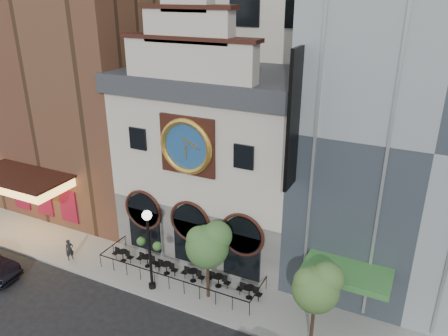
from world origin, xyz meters
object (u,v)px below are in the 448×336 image
at_px(bistro_0, 123,255).
at_px(pedestrian, 70,250).
at_px(tree_left, 208,243).
at_px(tree_right, 317,286).
at_px(bistro_5, 249,291).
at_px(lamppost, 149,242).
at_px(bistro_1, 147,260).
at_px(bistro_3, 193,275).
at_px(bistro_2, 166,268).
at_px(bistro_4, 218,280).

bearing_deg(bistro_0, pedestrian, -156.94).
xyz_separation_m(pedestrian, tree_left, (10.18, 0.75, 2.90)).
distance_m(tree_left, tree_right, 6.52).
xyz_separation_m(bistro_5, lamppost, (-5.69, -1.73, 2.81)).
bearing_deg(bistro_1, bistro_3, -0.61).
height_order(bistro_2, bistro_5, same).
relative_size(bistro_4, lamppost, 0.30).
distance_m(bistro_0, lamppost, 4.65).
relative_size(bistro_2, bistro_3, 1.00).
bearing_deg(bistro_2, tree_left, -12.22).
distance_m(pedestrian, tree_right, 16.87).
bearing_deg(bistro_4, bistro_1, -177.93).
relative_size(bistro_3, pedestrian, 1.06).
bearing_deg(tree_right, bistro_3, 168.50).
bearing_deg(pedestrian, lamppost, -60.52).
bearing_deg(bistro_2, bistro_1, 175.42).
bearing_deg(bistro_5, tree_right, -21.65).
distance_m(bistro_0, bistro_2, 3.40).
xyz_separation_m(bistro_0, tree_right, (13.34, -1.45, 3.00)).
distance_m(bistro_2, bistro_3, 1.90).
bearing_deg(pedestrian, bistro_4, -49.83).
relative_size(bistro_1, pedestrian, 1.06).
distance_m(bistro_4, tree_left, 3.36).
bearing_deg(pedestrian, bistro_1, -42.29).
xyz_separation_m(bistro_2, lamppost, (-0.02, -1.58, 2.81)).
distance_m(bistro_1, bistro_2, 1.57).
height_order(tree_left, tree_right, tree_left).
bearing_deg(tree_left, tree_right, -7.01).
height_order(bistro_2, tree_right, tree_right).
distance_m(bistro_1, pedestrian, 5.40).
xyz_separation_m(bistro_0, lamppost, (3.39, -1.49, 2.81)).
bearing_deg(bistro_1, pedestrian, -162.46).
xyz_separation_m(bistro_1, lamppost, (1.55, -1.71, 2.81)).
xyz_separation_m(bistro_3, tree_left, (1.57, -0.84, 3.18)).
bearing_deg(bistro_0, bistro_2, 1.57).
xyz_separation_m(bistro_0, pedestrian, (-3.31, -1.41, 0.28)).
bearing_deg(tree_left, bistro_4, 85.35).
bearing_deg(bistro_2, bistro_0, -178.43).
bearing_deg(tree_right, bistro_1, 171.73).
bearing_deg(bistro_4, bistro_3, -172.38).
height_order(bistro_1, bistro_5, same).
bearing_deg(bistro_2, pedestrian, -167.39).
relative_size(bistro_1, bistro_3, 1.00).
xyz_separation_m(bistro_0, bistro_3, (5.30, 0.18, 0.00)).
height_order(bistro_3, bistro_4, same).
distance_m(bistro_2, bistro_4, 3.57).
height_order(bistro_0, bistro_4, same).
bearing_deg(bistro_4, tree_left, -94.65).
height_order(bistro_0, bistro_1, same).
bearing_deg(lamppost, tree_right, 1.42).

